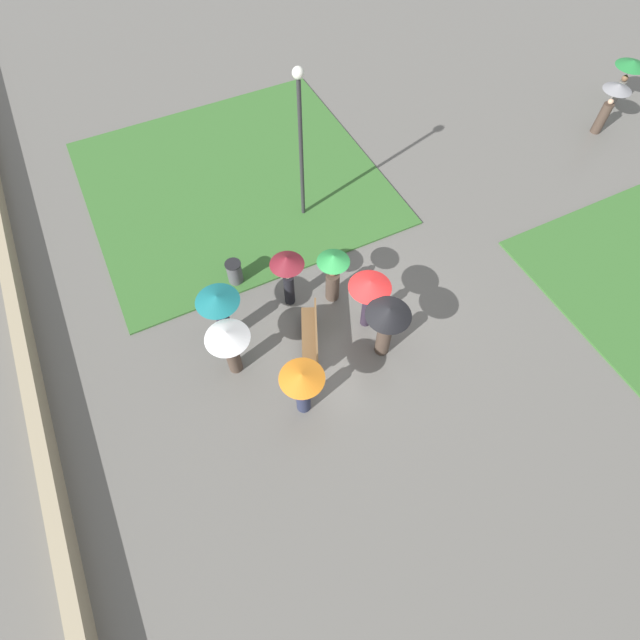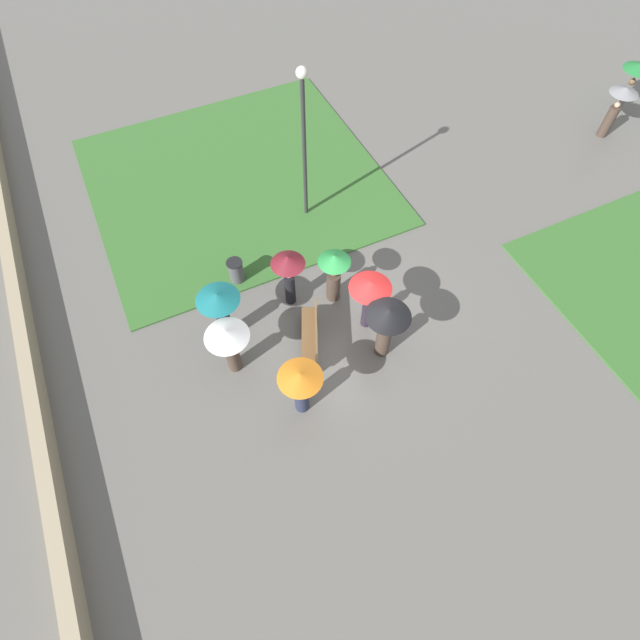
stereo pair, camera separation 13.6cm
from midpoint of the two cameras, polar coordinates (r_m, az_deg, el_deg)
ground_plane at (r=14.06m, az=4.66°, el=-0.92°), size 90.00×90.00×0.00m
lawn_patch_near at (r=18.18m, az=-9.28°, el=15.48°), size 9.16×9.60×0.06m
parapet_wall at (r=13.77m, az=-28.71°, el=-12.77°), size 45.00×0.35×0.65m
park_bench at (r=13.30m, az=-0.61°, el=-1.96°), size 1.97×1.20×0.90m
lamp_post at (r=14.80m, az=-1.60°, el=20.81°), size 0.32×0.32×4.99m
trash_bin at (r=14.86m, az=-9.31°, el=5.51°), size 0.48×0.48×0.82m
crowd_person_black at (r=12.53m, az=7.97°, el=-0.23°), size 1.16×1.16×1.98m
crowd_person_orange at (r=11.77m, az=-1.88°, el=-7.39°), size 1.08×1.08×1.80m
crowd_person_white at (r=12.45m, az=-10.13°, el=-2.36°), size 1.13×1.13×1.78m
crowd_person_red at (r=12.94m, az=6.02°, el=3.24°), size 1.13×1.13×1.90m
crowd_person_green at (r=13.69m, az=1.89°, el=5.58°), size 0.90×0.90×1.83m
crowd_person_maroon at (r=13.41m, az=-3.34°, el=5.82°), size 0.93×0.93×1.95m
crowd_person_teal at (r=12.99m, az=-11.05°, el=1.46°), size 1.13×1.13×1.90m
lone_walker_far_path at (r=21.96m, az=31.06°, el=20.38°), size 0.99×0.99×1.90m
lone_walker_near_lawn at (r=23.56m, az=32.60°, el=22.59°), size 1.16×1.16×1.85m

